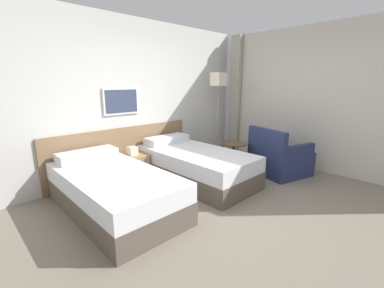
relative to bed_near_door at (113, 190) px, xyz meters
name	(u,v)px	position (x,y,z in m)	size (l,w,h in m)	color
ground_plane	(224,210)	(1.03, -1.02, -0.27)	(16.00, 16.00, 0.00)	slate
wall_headboard	(134,102)	(1.01, 1.06, 1.03)	(10.00, 0.10, 2.70)	silver
wall_window	(319,99)	(3.56, -1.13, 1.07)	(0.21, 4.55, 2.70)	white
bed_near_door	(113,190)	(0.00, 0.00, 0.00)	(1.04, 2.02, 0.66)	brown
bed_near_window	(195,165)	(1.49, 0.00, 0.00)	(1.04, 2.02, 0.66)	brown
nightstand	(133,167)	(0.75, 0.74, -0.04)	(0.41, 0.42, 0.59)	#9E7A51
floor_lamp	(218,86)	(2.81, 0.65, 1.29)	(0.25, 0.25, 1.83)	#9E9993
side_table	(233,151)	(2.35, -0.15, 0.11)	(0.50, 0.50, 0.54)	brown
armchair	(279,159)	(2.83, -0.82, 0.01)	(1.02, 1.03, 0.86)	navy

